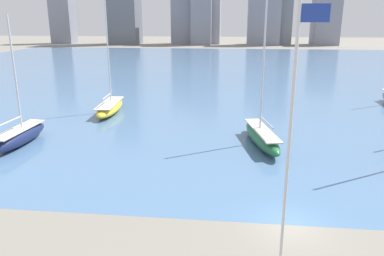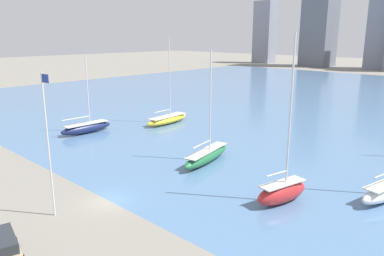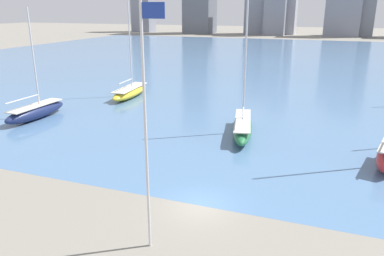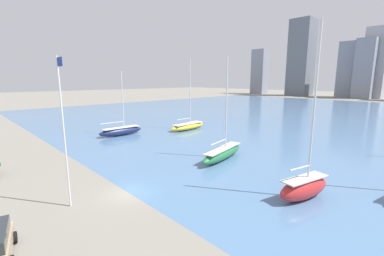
{
  "view_description": "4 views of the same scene",
  "coord_description": "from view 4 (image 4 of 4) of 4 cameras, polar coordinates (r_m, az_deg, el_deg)",
  "views": [
    {
      "loc": [
        -3.6,
        -20.57,
        11.98
      ],
      "look_at": [
        -7.4,
        13.61,
        1.93
      ],
      "focal_mm": 35.0,
      "sensor_mm": 36.0,
      "label": 1
    },
    {
      "loc": [
        28.63,
        -18.77,
        15.61
      ],
      "look_at": [
        -5.24,
        17.2,
        3.26
      ],
      "focal_mm": 35.0,
      "sensor_mm": 36.0,
      "label": 2
    },
    {
      "loc": [
        7.02,
        -20.52,
        12.31
      ],
      "look_at": [
        -3.9,
        9.08,
        2.15
      ],
      "focal_mm": 35.0,
      "sensor_mm": 36.0,
      "label": 3
    },
    {
      "loc": [
        21.16,
        -11.62,
        10.84
      ],
      "look_at": [
        -6.43,
        14.67,
        3.65
      ],
      "focal_mm": 24.0,
      "sensor_mm": 36.0,
      "label": 4
    }
  ],
  "objects": [
    {
      "name": "sailboat_red",
      "position": [
        26.23,
        23.66,
        -11.82
      ],
      "size": [
        3.13,
        6.35,
        15.84
      ],
      "rotation": [
        0.0,
        0.0,
        -0.23
      ],
      "color": "#B72828",
      "rests_on": "harbor_water"
    },
    {
      "name": "sailboat_yellow",
      "position": [
        56.44,
        -0.93,
        0.48
      ],
      "size": [
        3.19,
        10.04,
        15.28
      ],
      "rotation": [
        0.0,
        0.0,
        0.07
      ],
      "color": "yellow",
      "rests_on": "harbor_water"
    },
    {
      "name": "ground_plane",
      "position": [
        26.47,
        -13.92,
        -13.83
      ],
      "size": [
        500.0,
        500.0,
        0.0
      ],
      "primitive_type": "plane",
      "color": "gray"
    },
    {
      "name": "harbor_water",
      "position": [
        85.02,
        31.57,
        1.77
      ],
      "size": [
        180.0,
        140.0,
        0.0
      ],
      "color": "#4C7099",
      "rests_on": "ground_plane"
    },
    {
      "name": "sailboat_navy",
      "position": [
        52.48,
        -15.5,
        -0.61
      ],
      "size": [
        2.21,
        8.96,
        12.41
      ],
      "rotation": [
        0.0,
        0.0,
        -0.02
      ],
      "color": "#19234C",
      "rests_on": "harbor_water"
    },
    {
      "name": "sailboat_green",
      "position": [
        35.84,
        6.83,
        -5.48
      ],
      "size": [
        3.94,
        10.36,
        13.82
      ],
      "rotation": [
        0.0,
        0.0,
        0.21
      ],
      "color": "#236B3D",
      "rests_on": "harbor_water"
    },
    {
      "name": "distant_city_skyline",
      "position": [
        183.91,
        34.84,
        11.22
      ],
      "size": [
        139.58,
        22.75,
        49.91
      ],
      "color": "gray",
      "rests_on": "ground_plane"
    },
    {
      "name": "flag_pole",
      "position": [
        23.55,
        -26.6,
        -0.22
      ],
      "size": [
        1.24,
        0.14,
        12.7
      ],
      "color": "silver",
      "rests_on": "ground_plane"
    }
  ]
}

